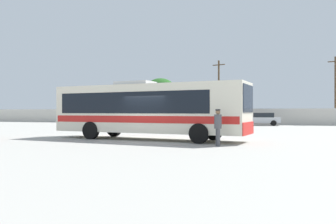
% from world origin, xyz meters
% --- Properties ---
extents(ground_plane, '(300.00, 300.00, 0.00)m').
position_xyz_m(ground_plane, '(0.00, 10.00, 0.00)').
color(ground_plane, '#A3A099').
extents(perimeter_wall, '(80.00, 0.30, 2.03)m').
position_xyz_m(perimeter_wall, '(0.00, 27.34, 1.01)').
color(perimeter_wall, beige).
rests_on(perimeter_wall, ground_plane).
extents(coach_bus_cream_red, '(11.92, 3.73, 3.43)m').
position_xyz_m(coach_bus_cream_red, '(-0.42, 0.99, 1.83)').
color(coach_bus_cream_red, silver).
rests_on(coach_bus_cream_red, ground_plane).
extents(attendant_by_bus_door, '(0.48, 0.48, 1.75)m').
position_xyz_m(attendant_by_bus_door, '(4.34, -1.59, 1.00)').
color(attendant_by_bus_door, '#4C4C51').
rests_on(attendant_by_bus_door, ground_plane).
extents(parked_car_leftmost_silver, '(4.25, 2.22, 1.41)m').
position_xyz_m(parked_car_leftmost_silver, '(-13.86, 24.60, 0.75)').
color(parked_car_leftmost_silver, '#B7BABF').
rests_on(parked_car_leftmost_silver, ground_plane).
extents(parked_car_second_black, '(4.24, 2.20, 1.41)m').
position_xyz_m(parked_car_second_black, '(-7.66, 23.48, 0.76)').
color(parked_car_second_black, black).
rests_on(parked_car_second_black, ground_plane).
extents(parked_car_third_maroon, '(4.50, 2.28, 1.40)m').
position_xyz_m(parked_car_third_maroon, '(-1.76, 23.55, 0.75)').
color(parked_car_third_maroon, maroon).
rests_on(parked_car_third_maroon, ground_plane).
extents(parked_car_rightmost_silver, '(4.38, 2.29, 1.50)m').
position_xyz_m(parked_car_rightmost_silver, '(4.57, 24.56, 0.79)').
color(parked_car_rightmost_silver, '#B7BABF').
rests_on(parked_car_rightmost_silver, ground_plane).
extents(utility_pole_near, '(1.78, 0.50, 8.72)m').
position_xyz_m(utility_pole_near, '(-1.60, 29.64, 4.55)').
color(utility_pole_near, '#4C3823').
rests_on(utility_pole_near, ground_plane).
extents(utility_pole_far, '(1.76, 0.64, 8.55)m').
position_xyz_m(utility_pole_far, '(13.08, 29.95, 4.46)').
color(utility_pole_far, '#4C3823').
rests_on(utility_pole_far, ground_plane).
extents(roadside_tree_left, '(4.81, 4.81, 6.69)m').
position_xyz_m(roadside_tree_left, '(-10.72, 31.00, 4.63)').
color(roadside_tree_left, brown).
rests_on(roadside_tree_left, ground_plane).
extents(roadside_tree_midleft, '(3.67, 3.67, 5.17)m').
position_xyz_m(roadside_tree_midleft, '(-0.38, 30.33, 3.59)').
color(roadside_tree_midleft, brown).
rests_on(roadside_tree_midleft, ground_plane).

